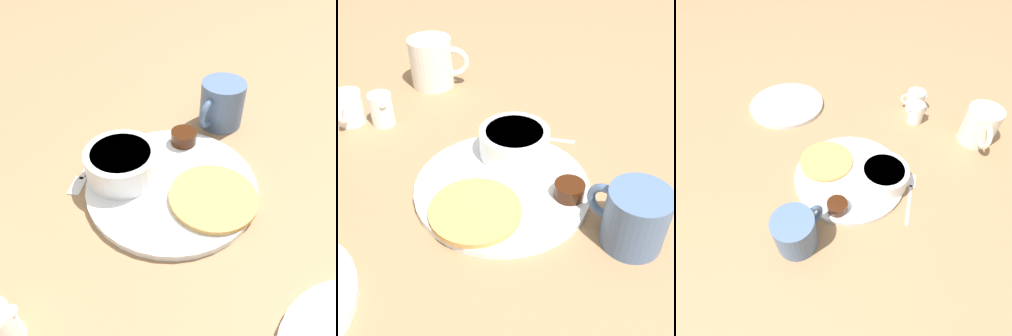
# 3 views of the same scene
# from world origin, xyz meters

# --- Properties ---
(ground_plane) EXTENTS (4.00, 4.00, 0.00)m
(ground_plane) POSITION_xyz_m (0.00, 0.00, 0.00)
(ground_plane) COLOR #93704C
(plate) EXTENTS (0.28, 0.28, 0.01)m
(plate) POSITION_xyz_m (0.00, 0.00, 0.01)
(plate) COLOR white
(plate) RESTS_ON ground_plane
(pancake_stack) EXTENTS (0.14, 0.14, 0.01)m
(pancake_stack) POSITION_xyz_m (0.07, -0.01, 0.02)
(pancake_stack) COLOR tan
(pancake_stack) RESTS_ON plate
(bowl) EXTENTS (0.12, 0.12, 0.05)m
(bowl) POSITION_xyz_m (-0.08, -0.01, 0.04)
(bowl) COLOR white
(bowl) RESTS_ON plate
(syrup_cup) EXTENTS (0.05, 0.05, 0.02)m
(syrup_cup) POSITION_xyz_m (-0.01, 0.10, 0.02)
(syrup_cup) COLOR #38190A
(syrup_cup) RESTS_ON plate
(butter_ramekin) EXTENTS (0.05, 0.05, 0.04)m
(butter_ramekin) POSITION_xyz_m (-0.10, 0.00, 0.03)
(butter_ramekin) COLOR white
(butter_ramekin) RESTS_ON plate
(coffee_mug) EXTENTS (0.09, 0.12, 0.09)m
(coffee_mug) POSITION_xyz_m (0.03, 0.20, 0.04)
(coffee_mug) COLOR slate
(coffee_mug) RESTS_ON ground_plane
(creamer_pitcher_near) EXTENTS (0.05, 0.05, 0.06)m
(creamer_pitcher_near) POSITION_xyz_m (-0.10, -0.29, 0.03)
(creamer_pitcher_near) COLOR white
(creamer_pitcher_near) RESTS_ON ground_plane
(creamer_pitcher_far) EXTENTS (0.08, 0.05, 0.07)m
(creamer_pitcher_far) POSITION_xyz_m (-0.08, -0.35, 0.03)
(creamer_pitcher_far) COLOR white
(creamer_pitcher_far) RESTS_ON ground_plane
(fork) EXTENTS (0.04, 0.15, 0.00)m
(fork) POSITION_xyz_m (-0.15, -0.02, 0.00)
(fork) COLOR silver
(fork) RESTS_ON ground_plane
(second_mug) EXTENTS (0.09, 0.13, 0.10)m
(second_mug) POSITION_xyz_m (-0.27, -0.27, 0.05)
(second_mug) COLOR silver
(second_mug) RESTS_ON ground_plane
(far_plate) EXTENTS (0.23, 0.23, 0.01)m
(far_plate) POSITION_xyz_m (0.30, -0.19, 0.01)
(far_plate) COLOR white
(far_plate) RESTS_ON ground_plane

